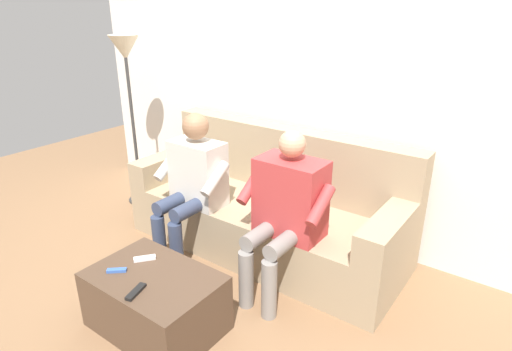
% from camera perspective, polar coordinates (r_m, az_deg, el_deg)
% --- Properties ---
extents(ground_plane, '(8.00, 8.00, 0.00)m').
position_cam_1_polar(ground_plane, '(3.11, -6.52, -14.82)').
color(ground_plane, '#846042').
extents(back_wall, '(4.70, 0.06, 2.40)m').
position_cam_1_polar(back_wall, '(3.55, 6.33, 11.23)').
color(back_wall, silver).
rests_on(back_wall, ground).
extents(couch, '(2.20, 0.85, 0.93)m').
position_cam_1_polar(couch, '(3.45, 1.77, -4.50)').
color(couch, '#9E896B').
rests_on(couch, ground).
extents(coffee_table, '(0.77, 0.53, 0.37)m').
position_cam_1_polar(coffee_table, '(2.76, -13.17, -15.95)').
color(coffee_table, '#4C3828').
rests_on(coffee_table, ground).
extents(person_left_seated, '(0.60, 0.55, 1.12)m').
position_cam_1_polar(person_left_seated, '(2.81, 3.98, -4.06)').
color(person_left_seated, '#B23838').
rests_on(person_left_seated, ground).
extents(person_right_seated, '(0.56, 0.53, 1.12)m').
position_cam_1_polar(person_right_seated, '(3.26, -8.39, -0.50)').
color(person_right_seated, beige).
rests_on(person_right_seated, ground).
extents(remote_white, '(0.11, 0.13, 0.02)m').
position_cam_1_polar(remote_white, '(2.80, -14.55, -10.59)').
color(remote_white, white).
rests_on(remote_white, coffee_table).
extents(remote_blue, '(0.11, 0.10, 0.02)m').
position_cam_1_polar(remote_blue, '(2.74, -18.00, -11.88)').
color(remote_blue, '#3860B7').
rests_on(remote_blue, coffee_table).
extents(remote_black, '(0.08, 0.15, 0.02)m').
position_cam_1_polar(remote_black, '(2.53, -15.66, -14.63)').
color(remote_black, black).
rests_on(remote_black, coffee_table).
extents(floor_lamp, '(0.27, 0.27, 1.59)m').
position_cam_1_polar(floor_lamp, '(4.12, -16.81, 13.87)').
color(floor_lamp, '#2D2D2D').
rests_on(floor_lamp, ground).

